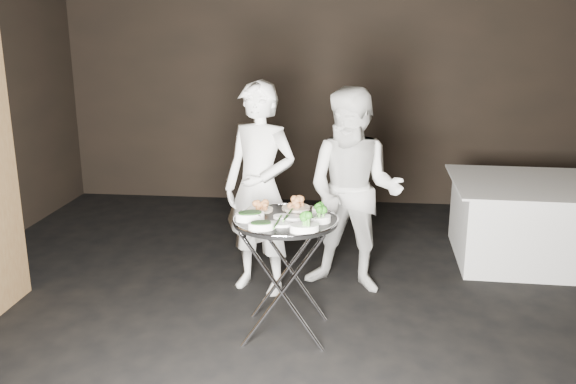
# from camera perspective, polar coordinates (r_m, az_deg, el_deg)

# --- Properties ---
(floor) EXTENTS (6.00, 7.00, 0.05)m
(floor) POSITION_cam_1_polar(r_m,az_deg,el_deg) (4.05, 1.03, -14.96)
(floor) COLOR black
(floor) RESTS_ON ground
(wall_back) EXTENTS (6.00, 0.05, 3.00)m
(wall_back) POSITION_cam_1_polar(r_m,az_deg,el_deg) (7.03, 3.69, 11.08)
(wall_back) COLOR black
(wall_back) RESTS_ON floor
(tray_stand) EXTENTS (0.54, 0.46, 0.80)m
(tray_stand) POSITION_cam_1_polar(r_m,az_deg,el_deg) (4.05, -0.23, -7.44)
(tray_stand) COLOR silver
(tray_stand) RESTS_ON floor
(serving_tray) EXTENTS (0.69, 0.69, 0.04)m
(serving_tray) POSITION_cam_1_polar(r_m,az_deg,el_deg) (3.93, -0.23, -2.66)
(serving_tray) COLOR black
(serving_tray) RESTS_ON tray_stand
(potato_plate_a) EXTENTS (0.18, 0.18, 0.06)m
(potato_plate_a) POSITION_cam_1_polar(r_m,az_deg,el_deg) (4.09, -2.65, -1.38)
(potato_plate_a) COLOR beige
(potato_plate_a) RESTS_ON serving_tray
(potato_plate_b) EXTENTS (0.19, 0.19, 0.07)m
(potato_plate_b) POSITION_cam_1_polar(r_m,az_deg,el_deg) (4.12, 0.75, -1.21)
(potato_plate_b) COLOR beige
(potato_plate_b) RESTS_ON serving_tray
(greens_bowl) EXTENTS (0.11, 0.11, 0.06)m
(greens_bowl) POSITION_cam_1_polar(r_m,az_deg,el_deg) (4.03, 3.03, -1.64)
(greens_bowl) COLOR white
(greens_bowl) RESTS_ON serving_tray
(asparagus_plate_a) EXTENTS (0.20, 0.13, 0.04)m
(asparagus_plate_a) POSITION_cam_1_polar(r_m,az_deg,el_deg) (3.92, -0.02, -2.28)
(asparagus_plate_a) COLOR white
(asparagus_plate_a) RESTS_ON serving_tray
(asparagus_plate_b) EXTENTS (0.18, 0.11, 0.04)m
(asparagus_plate_b) POSITION_cam_1_polar(r_m,az_deg,el_deg) (3.79, -0.99, -2.94)
(asparagus_plate_b) COLOR white
(asparagus_plate_b) RESTS_ON serving_tray
(spinach_bowl_a) EXTENTS (0.22, 0.18, 0.08)m
(spinach_bowl_a) POSITION_cam_1_polar(r_m,az_deg,el_deg) (3.89, -3.57, -2.17)
(spinach_bowl_a) COLOR white
(spinach_bowl_a) RESTS_ON serving_tray
(spinach_bowl_b) EXTENTS (0.17, 0.12, 0.06)m
(spinach_bowl_b) POSITION_cam_1_polar(r_m,az_deg,el_deg) (3.72, -2.56, -3.09)
(spinach_bowl_b) COLOR white
(spinach_bowl_b) RESTS_ON serving_tray
(broccoli_bowl_a) EXTENTS (0.20, 0.17, 0.07)m
(broccoli_bowl_a) POSITION_cam_1_polar(r_m,az_deg,el_deg) (3.86, 2.83, -2.40)
(broccoli_bowl_a) COLOR white
(broccoli_bowl_a) RESTS_ON serving_tray
(broccoli_bowl_b) EXTENTS (0.20, 0.17, 0.07)m
(broccoli_bowl_b) POSITION_cam_1_polar(r_m,az_deg,el_deg) (3.68, 1.55, -3.22)
(broccoli_bowl_b) COLOR white
(broccoli_bowl_b) RESTS_ON serving_tray
(serving_utensils) EXTENTS (0.57, 0.42, 0.01)m
(serving_utensils) POSITION_cam_1_polar(r_m,az_deg,el_deg) (3.98, 0.11, -1.61)
(serving_utensils) COLOR silver
(serving_utensils) RESTS_ON serving_tray
(waiter_left) EXTENTS (0.70, 0.58, 1.63)m
(waiter_left) POSITION_cam_1_polar(r_m,az_deg,el_deg) (4.63, -2.67, 0.29)
(waiter_left) COLOR white
(waiter_left) RESTS_ON floor
(waiter_right) EXTENTS (0.89, 0.77, 1.58)m
(waiter_right) POSITION_cam_1_polar(r_m,az_deg,el_deg) (4.66, 6.18, 0.02)
(waiter_right) COLOR white
(waiter_right) RESTS_ON floor
(dining_table) EXTENTS (1.24, 1.24, 0.71)m
(dining_table) POSITION_cam_1_polar(r_m,az_deg,el_deg) (5.74, 21.08, -2.54)
(dining_table) COLOR white
(dining_table) RESTS_ON floor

